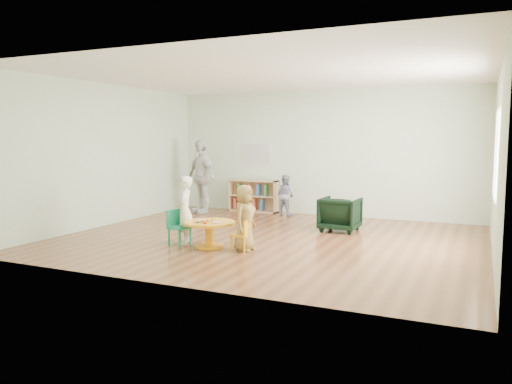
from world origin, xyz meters
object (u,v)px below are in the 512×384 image
at_px(bookshelf, 253,196).
at_px(adult_caretaker, 201,176).
at_px(armchair, 340,214).
at_px(activity_table, 210,229).
at_px(kid_chair_left, 178,226).
at_px(kid_chair_right, 243,234).
at_px(child_right, 245,218).
at_px(toddler, 285,195).
at_px(child_left, 185,210).

distance_m(bookshelf, adult_caretaker, 1.32).
bearing_deg(armchair, adult_caretaker, -12.61).
xyz_separation_m(activity_table, kid_chair_left, (-0.58, -0.03, 0.02)).
xyz_separation_m(kid_chair_right, bookshelf, (-1.61, 3.88, 0.10)).
distance_m(kid_chair_right, bookshelf, 4.20).
height_order(activity_table, kid_chair_right, kid_chair_right).
height_order(kid_chair_right, bookshelf, bookshelf).
bearing_deg(bookshelf, adult_caretaker, -145.15).
xyz_separation_m(bookshelf, adult_caretaker, (-1.00, -0.70, 0.49)).
height_order(child_right, toddler, child_right).
distance_m(armchair, adult_caretaker, 3.70).
xyz_separation_m(child_right, adult_caretaker, (-2.62, 3.13, 0.34)).
xyz_separation_m(bookshelf, child_left, (0.50, -3.79, 0.19)).
height_order(child_left, toddler, child_left).
bearing_deg(kid_chair_left, bookshelf, -161.01).
xyz_separation_m(bookshelf, child_right, (1.62, -3.83, 0.15)).
height_order(activity_table, child_left, child_left).
relative_size(kid_chair_right, bookshelf, 0.41).
xyz_separation_m(activity_table, child_left, (-0.50, 0.05, 0.27)).
xyz_separation_m(child_right, toddler, (-0.70, 3.56, -0.05)).
bearing_deg(kid_chair_right, child_right, -11.18).
bearing_deg(activity_table, child_right, 0.47).
bearing_deg(toddler, adult_caretaker, 28.58).
relative_size(armchair, adult_caretaker, 0.41).
bearing_deg(kid_chair_left, armchair, 149.31).
distance_m(activity_table, child_left, 0.57).
height_order(activity_table, toddler, toddler).
distance_m(kid_chair_right, adult_caretaker, 4.16).
height_order(kid_chair_left, bookshelf, bookshelf).
distance_m(activity_table, armchair, 2.69).
relative_size(bookshelf, child_right, 1.17).
distance_m(armchair, child_right, 2.39).
bearing_deg(toddler, armchair, 156.31).
bearing_deg(armchair, kid_chair_right, 69.65).
height_order(child_left, adult_caretaker, adult_caretaker).
relative_size(kid_chair_left, kid_chair_right, 1.15).
bearing_deg(armchair, toddler, -37.75).
bearing_deg(toddler, kid_chair_right, 117.04).
height_order(armchair, child_left, child_left).
xyz_separation_m(kid_chair_left, armchair, (2.12, 2.24, 0.01)).
bearing_deg(child_right, kid_chair_right, 170.56).
bearing_deg(bookshelf, kid_chair_left, -83.83).
bearing_deg(child_right, activity_table, 90.58).
xyz_separation_m(bookshelf, toddler, (0.92, -0.28, 0.10)).
xyz_separation_m(armchair, toddler, (-1.62, 1.35, 0.14)).
bearing_deg(adult_caretaker, armchair, 13.12).
distance_m(kid_chair_left, child_left, 0.28).
bearing_deg(activity_table, child_left, 174.01).
distance_m(child_right, adult_caretaker, 4.10).
bearing_deg(adult_caretaker, activity_table, -29.57).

